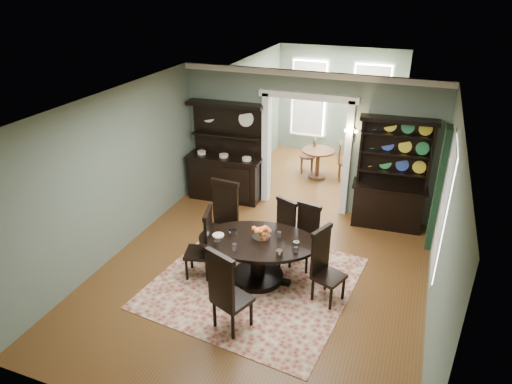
# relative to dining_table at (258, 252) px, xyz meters

# --- Properties ---
(room) EXTENTS (5.51, 6.01, 3.01)m
(room) POSITION_rel_dining_table_xyz_m (0.00, -0.00, 1.03)
(room) COLOR brown
(room) RESTS_ON ground
(parlor) EXTENTS (3.51, 3.50, 3.01)m
(parlor) POSITION_rel_dining_table_xyz_m (0.00, 5.49, 0.97)
(parlor) COLOR brown
(parlor) RESTS_ON ground
(doorway_trim) EXTENTS (2.08, 0.25, 2.57)m
(doorway_trim) POSITION_rel_dining_table_xyz_m (0.00, 2.96, 1.07)
(doorway_trim) COLOR white
(doorway_trim) RESTS_ON floor
(right_window) EXTENTS (0.15, 1.47, 2.12)m
(right_window) POSITION_rel_dining_table_xyz_m (2.69, 0.89, 1.05)
(right_window) COLOR white
(right_window) RESTS_ON wall_right
(wall_sconce) EXTENTS (0.27, 0.21, 0.21)m
(wall_sconce) POSITION_rel_dining_table_xyz_m (0.95, 2.80, 1.34)
(wall_sconce) COLOR gold
(wall_sconce) RESTS_ON back_wall_right
(rug) EXTENTS (3.45, 3.44, 0.01)m
(rug) POSITION_rel_dining_table_xyz_m (-0.02, -0.12, -0.54)
(rug) COLOR maroon
(rug) RESTS_ON floor
(dining_table) EXTENTS (2.20, 2.18, 0.79)m
(dining_table) POSITION_rel_dining_table_xyz_m (0.00, 0.00, 0.00)
(dining_table) COLOR black
(dining_table) RESTS_ON rug
(centerpiece) EXTENTS (1.52, 0.98, 0.25)m
(centerpiece) POSITION_rel_dining_table_xyz_m (0.04, 0.04, 0.31)
(centerpiece) COLOR silver
(centerpiece) RESTS_ON dining_table
(chair_far_left) EXTENTS (0.57, 0.54, 1.43)m
(chair_far_left) POSITION_rel_dining_table_xyz_m (-0.88, 0.57, 0.21)
(chair_far_left) COLOR black
(chair_far_left) RESTS_ON rug
(chair_far_mid) EXTENTS (0.56, 0.55, 1.17)m
(chair_far_mid) POSITION_rel_dining_table_xyz_m (0.20, 0.76, 0.07)
(chair_far_mid) COLOR black
(chair_far_mid) RESTS_ON rug
(chair_far_right) EXTENTS (0.51, 0.49, 1.18)m
(chair_far_right) POSITION_rel_dining_table_xyz_m (0.63, 0.73, 0.07)
(chair_far_right) COLOR black
(chair_far_right) RESTS_ON rug
(chair_end_left) EXTENTS (0.55, 0.57, 1.27)m
(chair_end_left) POSITION_rel_dining_table_xyz_m (-0.89, -0.22, 0.12)
(chair_end_left) COLOR black
(chair_end_left) RESTS_ON rug
(chair_end_right) EXTENTS (0.58, 0.60, 1.25)m
(chair_end_right) POSITION_rel_dining_table_xyz_m (1.15, -0.08, 0.11)
(chair_end_right) COLOR black
(chair_end_right) RESTS_ON rug
(chair_near) EXTENTS (0.65, 0.64, 1.38)m
(chair_near) POSITION_rel_dining_table_xyz_m (0.02, -1.33, 0.18)
(chair_near) COLOR black
(chair_near) RESTS_ON rug
(sideboard) EXTENTS (1.73, 0.70, 2.24)m
(sideboard) POSITION_rel_dining_table_xyz_m (-1.78, 2.69, 0.24)
(sideboard) COLOR black
(sideboard) RESTS_ON floor
(welsh_dresser) EXTENTS (1.50, 0.64, 2.28)m
(welsh_dresser) POSITION_rel_dining_table_xyz_m (1.84, 2.71, 0.28)
(welsh_dresser) COLOR black
(welsh_dresser) RESTS_ON floor
(parlor_table) EXTENTS (0.81, 0.81, 0.75)m
(parlor_table) POSITION_rel_dining_table_xyz_m (-0.08, 4.55, -0.06)
(parlor_table) COLOR #4F2716
(parlor_table) RESTS_ON parlor_floor
(parlor_chair_left) EXTENTS (0.43, 0.42, 0.91)m
(parlor_chair_left) POSITION_rel_dining_table_xyz_m (-0.36, 4.85, -0.06)
(parlor_chair_left) COLOR #4F2716
(parlor_chair_left) RESTS_ON parlor_floor
(parlor_chair_right) EXTENTS (0.45, 0.44, 1.00)m
(parlor_chair_right) POSITION_rel_dining_table_xyz_m (0.56, 4.63, -0.01)
(parlor_chair_right) COLOR #4F2716
(parlor_chair_right) RESTS_ON parlor_floor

